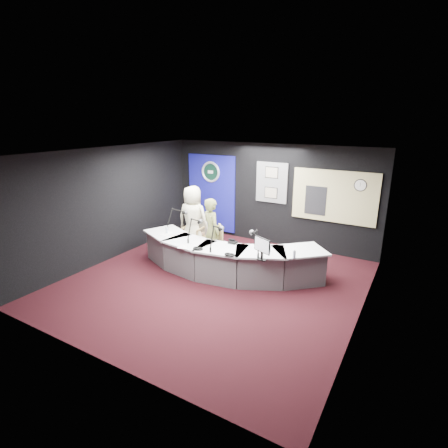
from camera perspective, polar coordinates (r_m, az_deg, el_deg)
The scene contains 33 objects.
ground at distance 7.75m, azimuth -1.72°, elevation -9.54°, with size 6.00×6.00×0.00m, color black.
ceiling at distance 6.96m, azimuth -1.92°, elevation 11.55°, with size 6.00×6.00×0.02m, color silver.
wall_back at distance 9.82m, azimuth 7.50°, elevation 4.76°, with size 6.00×0.02×2.80m, color black.
wall_front at distance 5.10m, azimuth -20.09°, elevation -7.96°, with size 6.00×0.02×2.80m, color black.
wall_left at distance 9.13m, azimuth -18.05°, elevation 3.12°, with size 0.02×6.00×2.80m, color black.
wall_right at distance 6.26m, azimuth 22.24°, elevation -3.55°, with size 0.02×6.00×2.80m, color black.
broadcast_desk at distance 8.04m, azimuth 0.03°, elevation -5.56°, with size 4.50×1.90×0.75m, color silver, non-canonical shape.
backdrop_panel at distance 10.68m, azimuth -2.05°, elevation 5.07°, with size 1.60×0.05×2.30m, color navy.
agency_seal at distance 10.54m, azimuth -2.20°, elevation 8.49°, with size 0.63×0.63×0.07m, color silver.
seal_center at distance 10.54m, azimuth -2.19°, elevation 8.50°, with size 0.48×0.48×0.01m, color black.
pinboard at distance 9.71m, azimuth 7.79°, elevation 6.71°, with size 0.90×0.04×1.10m, color slate.
framed_photo_upper at distance 9.64m, azimuth 7.78°, elevation 8.33°, with size 0.34×0.02×0.27m, color gray.
framed_photo_lower at distance 9.73m, azimuth 7.65°, elevation 5.07°, with size 0.34×0.02×0.27m, color gray.
booth_window_frame at distance 9.25m, azimuth 17.52°, elevation 4.30°, with size 2.12×0.06×1.32m, color tan.
booth_glow at distance 9.24m, azimuth 17.50°, elevation 4.29°, with size 2.00×0.02×1.20m, color #D3C385.
equipment_rack at distance 9.36m, azimuth 14.72°, elevation 3.73°, with size 0.55×0.02×0.75m, color black.
wall_clock at distance 9.05m, azimuth 21.38°, elevation 5.91°, with size 0.28×0.28×0.01m, color white.
armchair_left at distance 9.43m, azimuth -5.04°, elevation -1.61°, with size 0.52×0.52×0.92m, color tan, non-canonical shape.
armchair_right at distance 8.52m, azimuth -1.98°, elevation -3.78°, with size 0.49×0.49×0.88m, color tan, non-canonical shape.
draped_jacket at distance 9.58m, azimuth -4.19°, elevation -0.29°, with size 0.50×0.10×0.70m, color slate.
person_man at distance 9.31m, azimuth -5.11°, elevation 0.87°, with size 0.86×0.56×1.77m, color beige.
person_woman at distance 8.39m, azimuth -2.01°, elevation -1.30°, with size 0.60×0.40×1.65m, color olive.
computer_monitor at distance 6.89m, azimuth 6.28°, elevation -3.41°, with size 0.43×0.03×0.29m, color black.
desk_phone at distance 7.85m, azimuth 1.42°, elevation -3.01°, with size 0.18×0.15×0.05m, color black.
headphones_near at distance 7.18m, azimuth 0.95°, elevation -5.02°, with size 0.23×0.23×0.04m, color black.
headphones_far at distance 7.53m, azimuth -4.26°, elevation -4.01°, with size 0.23×0.23×0.04m, color black.
paper_stack at distance 8.62m, azimuth -9.52°, elevation -1.54°, with size 0.23×0.33×0.00m, color white.
notepad at distance 7.73m, azimuth -6.51°, elevation -3.63°, with size 0.21×0.29×0.00m, color white.
boom_mic_a at distance 8.97m, azimuth -7.72°, elevation 1.28°, with size 0.27×0.72×0.60m, color black, non-canonical shape.
boom_mic_b at distance 8.07m, azimuth -4.84°, elevation -0.43°, with size 0.18×0.74×0.60m, color black, non-canonical shape.
boom_mic_c at distance 7.52m, azimuth -1.29°, elevation -1.68°, with size 0.21×0.73×0.60m, color black, non-canonical shape.
boom_mic_d at distance 7.27m, azimuth 5.08°, elevation -2.44°, with size 0.50×0.61×0.60m, color black, non-canonical shape.
water_bottles at distance 7.79m, azimuth 0.21°, elevation -2.65°, with size 3.28×0.19×0.18m, color silver, non-canonical shape.
Camera 1 is at (3.67, -5.87, 3.47)m, focal length 28.00 mm.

